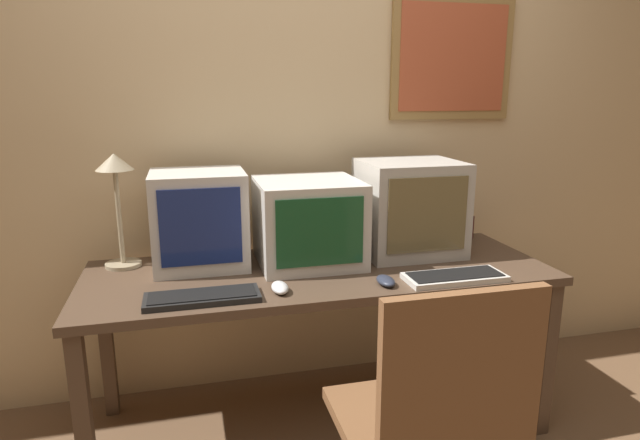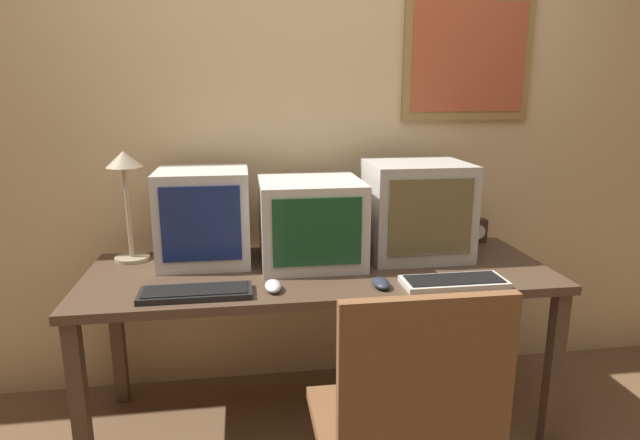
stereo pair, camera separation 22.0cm
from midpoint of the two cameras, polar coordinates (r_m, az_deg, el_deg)
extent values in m
cube|color=#D1B284|center=(2.61, -5.07, 10.05)|extent=(8.00, 0.05, 2.60)
cube|color=olive|center=(2.81, 11.70, 16.56)|extent=(0.64, 0.02, 0.59)
cube|color=#AD4C2D|center=(2.80, 11.82, 16.57)|extent=(0.57, 0.01, 0.51)
cube|color=#4C3828|center=(2.27, -2.79, -5.69)|extent=(1.93, 0.71, 0.04)
cube|color=#4C3828|center=(2.17, -26.79, -18.91)|extent=(0.06, 0.06, 0.69)
cube|color=#4C3828|center=(2.50, 20.65, -13.79)|extent=(0.06, 0.06, 0.69)
cube|color=#4C3828|center=(2.70, -24.07, -12.03)|extent=(0.06, 0.06, 0.69)
cube|color=#4C3828|center=(2.97, 13.90, -8.82)|extent=(0.06, 0.06, 0.69)
cube|color=beige|center=(2.34, -15.40, 0.06)|extent=(0.39, 0.34, 0.41)
cube|color=navy|center=(2.17, -15.47, -0.79)|extent=(0.32, 0.01, 0.31)
cube|color=beige|center=(2.31, -4.01, -0.20)|extent=(0.43, 0.42, 0.36)
cube|color=#194C28|center=(2.10, -2.97, -1.36)|extent=(0.36, 0.01, 0.28)
cube|color=#B7B2A8|center=(2.46, 6.97, 1.33)|extent=(0.44, 0.38, 0.42)
cube|color=brown|center=(2.28, 8.73, 0.52)|extent=(0.36, 0.01, 0.32)
cube|color=black|center=(2.00, -15.57, -8.03)|extent=(0.41, 0.15, 0.02)
cube|color=black|center=(2.00, -15.59, -7.68)|extent=(0.38, 0.12, 0.00)
cube|color=beige|center=(2.17, 11.38, -6.06)|extent=(0.40, 0.16, 0.02)
cube|color=black|center=(2.17, 11.39, -5.74)|extent=(0.37, 0.13, 0.00)
ellipsoid|color=silver|center=(2.02, -7.46, -7.22)|extent=(0.06, 0.12, 0.04)
ellipsoid|color=#282D3D|center=(2.08, 4.01, -6.54)|extent=(0.06, 0.12, 0.03)
cube|color=#4C231E|center=(2.78, 12.80, -0.74)|extent=(0.10, 0.05, 0.12)
cylinder|color=white|center=(2.75, 13.08, -0.89)|extent=(0.07, 0.00, 0.07)
cylinder|color=tan|center=(2.48, -22.66, -4.42)|extent=(0.15, 0.15, 0.02)
cylinder|color=tan|center=(2.43, -23.12, 0.36)|extent=(0.02, 0.02, 0.41)
cone|color=tan|center=(2.39, -23.63, 5.70)|extent=(0.15, 0.15, 0.07)
cube|color=brown|center=(1.76, 6.82, -20.91)|extent=(0.49, 0.49, 0.04)
cube|color=brown|center=(1.44, 10.50, -16.90)|extent=(0.45, 0.04, 0.50)
camera|label=1|loc=(0.11, -92.86, -0.70)|focal=30.00mm
camera|label=2|loc=(0.11, 87.14, 0.70)|focal=30.00mm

